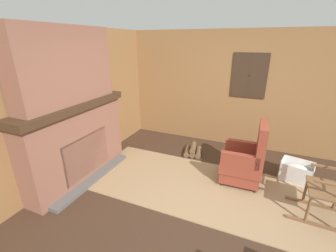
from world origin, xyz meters
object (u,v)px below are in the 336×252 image
(firewood_stack, at_px, (193,151))
(storage_case, at_px, (91,92))
(oil_lamp_vase, at_px, (23,108))
(rocking_chair, at_px, (330,193))
(laundry_basket, at_px, (296,171))
(armchair, at_px, (245,162))

(firewood_stack, relative_size, storage_case, 1.64)
(firewood_stack, distance_m, oil_lamp_vase, 3.04)
(rocking_chair, relative_size, laundry_basket, 2.03)
(firewood_stack, height_order, laundry_basket, laundry_basket)
(armchair, distance_m, laundry_basket, 0.93)
(firewood_stack, bearing_deg, oil_lamp_vase, -124.67)
(armchair, distance_m, oil_lamp_vase, 3.25)
(rocking_chair, height_order, laundry_basket, rocking_chair)
(rocking_chair, bearing_deg, laundry_basket, -70.43)
(firewood_stack, xyz_separation_m, laundry_basket, (1.86, -0.20, 0.08))
(storage_case, bearing_deg, rocking_chair, -0.33)
(rocking_chair, relative_size, storage_case, 4.26)
(oil_lamp_vase, bearing_deg, laundry_basket, 30.94)
(rocking_chair, distance_m, oil_lamp_vase, 3.99)
(rocking_chair, bearing_deg, armchair, -19.71)
(armchair, bearing_deg, laundry_basket, -154.96)
(firewood_stack, distance_m, laundry_basket, 1.87)
(laundry_basket, distance_m, storage_case, 3.71)
(rocking_chair, height_order, storage_case, storage_case)
(laundry_basket, relative_size, storage_case, 2.10)
(rocking_chair, height_order, oil_lamp_vase, oil_lamp_vase)
(laundry_basket, xyz_separation_m, oil_lamp_vase, (-3.41, -2.04, 1.26))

